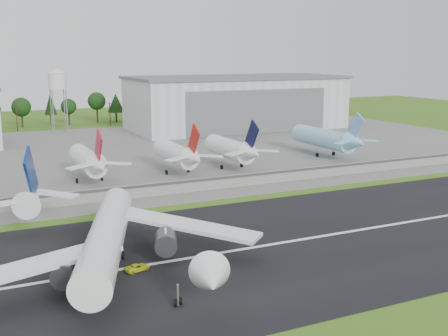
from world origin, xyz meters
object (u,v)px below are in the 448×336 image
parked_jet_red_b (179,154)px  parked_jet_navy (234,149)px  ground_vehicle (137,267)px  parked_jet_red_a (90,161)px  parked_jet_skyblue (328,139)px  main_airliner (109,244)px

parked_jet_red_b → parked_jet_navy: 18.23m
ground_vehicle → parked_jet_red_a: bearing=-20.3°
parked_jet_red_b → parked_jet_skyblue: bearing=5.0°
parked_jet_red_a → parked_jet_skyblue: size_ratio=0.84×
parked_jet_red_b → main_airliner: bearing=-119.5°
ground_vehicle → parked_jet_skyblue: (91.02, 73.46, 5.86)m
parked_jet_red_b → parked_jet_navy: size_ratio=1.00×
main_airliner → parked_jet_red_a: (11.38, 66.99, 1.40)m
main_airliner → parked_jet_red_b: bearing=-100.3°
main_airliner → parked_jet_red_a: bearing=-80.4°
parked_jet_red_a → parked_jet_skyblue: parked_jet_skyblue is taller
main_airliner → parked_jet_red_b: (37.84, 66.98, 1.35)m
main_airliner → parked_jet_red_a: size_ratio=1.84×
parked_jet_red_b → parked_jet_skyblue: size_ratio=0.84×
parked_jet_red_a → parked_jet_red_b: parked_jet_red_a is taller
parked_jet_navy → parked_jet_skyblue: (39.29, 5.03, 0.16)m
ground_vehicle → parked_jet_skyblue: size_ratio=0.12×
ground_vehicle → parked_jet_red_b: size_ratio=0.14×
parked_jet_red_b → parked_jet_skyblue: 57.74m
parked_jet_skyblue → parked_jet_navy: bearing=-172.7°
main_airliner → ground_vehicle: (4.33, -1.43, -4.19)m
parked_jet_skyblue → ground_vehicle: bearing=-141.1°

